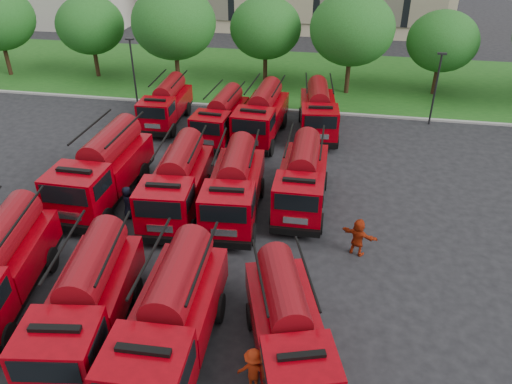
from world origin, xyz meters
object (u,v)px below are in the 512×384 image
fire_truck_3 (287,327)px  fire_truck_1 (87,302)px  firefighter_5 (356,253)px  fire_truck_6 (235,186)px  fire_truck_4 (103,169)px  fire_truck_11 (318,111)px  fire_truck_9 (221,117)px  fire_truck_8 (166,104)px  fire_truck_5 (178,182)px  fire_truck_10 (262,115)px  firefighter_4 (130,216)px  firefighter_1 (87,380)px  fire_truck_7 (302,178)px  fire_truck_2 (171,319)px

fire_truck_3 → fire_truck_1: bearing=164.6°
fire_truck_3 → firefighter_5: 7.11m
fire_truck_6 → firefighter_5: bearing=-24.7°
fire_truck_6 → fire_truck_3: bearing=-71.1°
fire_truck_4 → fire_truck_11: bearing=46.5°
fire_truck_9 → firefighter_5: fire_truck_9 is taller
fire_truck_8 → fire_truck_11: 10.67m
fire_truck_4 → firefighter_5: size_ratio=4.25×
fire_truck_5 → fire_truck_9: 9.10m
fire_truck_1 → fire_truck_10: size_ratio=1.03×
fire_truck_5 → fire_truck_11: 12.82m
fire_truck_11 → firefighter_5: bearing=-84.3°
fire_truck_1 → firefighter_5: (9.59, 6.74, -1.65)m
fire_truck_5 → fire_truck_9: (0.06, 9.09, -0.17)m
fire_truck_11 → firefighter_4: 15.07m
fire_truck_6 → fire_truck_11: (3.40, 11.00, -0.06)m
fire_truck_1 → fire_truck_8: (-3.84, 19.74, -0.19)m
fire_truck_8 → fire_truck_10: bearing=-11.5°
fire_truck_10 → firefighter_5: (6.40, -11.79, -1.63)m
firefighter_1 → fire_truck_4: bearing=115.4°
fire_truck_9 → firefighter_1: fire_truck_9 is taller
firefighter_5 → fire_truck_8: bearing=-20.8°
fire_truck_7 → fire_truck_9: size_ratio=1.05×
fire_truck_2 → fire_truck_11: fire_truck_2 is taller
fire_truck_11 → firefighter_5: fire_truck_11 is taller
fire_truck_5 → firefighter_4: (-2.31, -1.10, -1.64)m
fire_truck_7 → firefighter_1: fire_truck_7 is taller
fire_truck_9 → fire_truck_10: (2.62, 0.55, 0.15)m
fire_truck_1 → firefighter_4: bearing=94.8°
fire_truck_11 → fire_truck_4: bearing=-140.4°
fire_truck_6 → fire_truck_8: bearing=120.0°
fire_truck_1 → fire_truck_10: fire_truck_1 is taller
fire_truck_3 → fire_truck_6: fire_truck_6 is taller
fire_truck_7 → fire_truck_10: size_ratio=0.95×
fire_truck_11 → firefighter_1: size_ratio=4.12×
fire_truck_11 → fire_truck_6: bearing=-113.2°
fire_truck_3 → fire_truck_8: 22.41m
fire_truck_3 → firefighter_1: fire_truck_3 is taller
fire_truck_5 → fire_truck_8: fire_truck_5 is taller
fire_truck_5 → fire_truck_3: bearing=-56.5°
fire_truck_3 → fire_truck_6: size_ratio=0.95×
fire_truck_5 → fire_truck_1: bearing=-97.5°
fire_truck_11 → fire_truck_3: bearing=-95.0°
fire_truck_4 → firefighter_5: 13.63m
fire_truck_1 → fire_truck_7: size_ratio=1.08×
fire_truck_7 → firefighter_5: fire_truck_7 is taller
fire_truck_9 → fire_truck_10: 2.69m
fire_truck_4 → firefighter_1: bearing=-68.0°
fire_truck_3 → fire_truck_9: (-6.61, 17.75, -0.02)m
fire_truck_1 → firefighter_1: fire_truck_1 is taller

